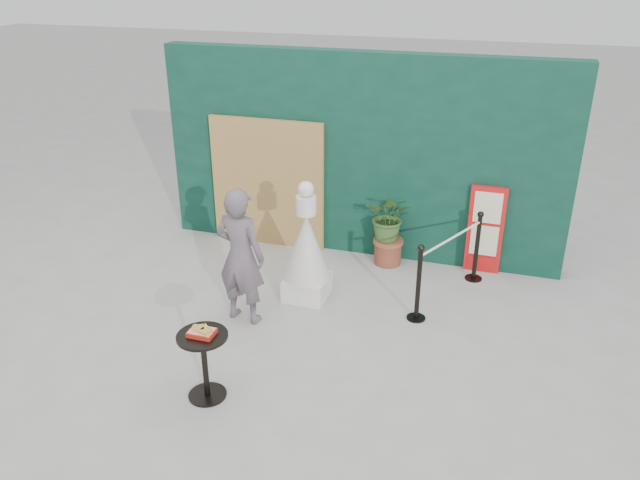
{
  "coord_description": "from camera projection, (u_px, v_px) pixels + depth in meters",
  "views": [
    {
      "loc": [
        2.1,
        -5.44,
        4.21
      ],
      "look_at": [
        0.0,
        1.2,
        1.0
      ],
      "focal_mm": 35.0,
      "sensor_mm": 36.0,
      "label": 1
    }
  ],
  "objects": [
    {
      "name": "ground",
      "position": [
        288.0,
        362.0,
        7.05
      ],
      "size": [
        60.0,
        60.0,
        0.0
      ],
      "primitive_type": "plane",
      "color": "#ADAAA5",
      "rests_on": "ground"
    },
    {
      "name": "back_wall",
      "position": [
        360.0,
        156.0,
        9.15
      ],
      "size": [
        6.0,
        0.3,
        3.0
      ],
      "primitive_type": "cube",
      "color": "#0A3024",
      "rests_on": "ground"
    },
    {
      "name": "bamboo_fence",
      "position": [
        267.0,
        183.0,
        9.56
      ],
      "size": [
        1.8,
        0.08,
        2.0
      ],
      "primitive_type": "cube",
      "color": "tan",
      "rests_on": "ground"
    },
    {
      "name": "woman",
      "position": [
        241.0,
        256.0,
        7.55
      ],
      "size": [
        0.68,
        0.49,
        1.75
      ],
      "primitive_type": "imported",
      "rotation": [
        0.0,
        0.0,
        3.02
      ],
      "color": "#61535A",
      "rests_on": "ground"
    },
    {
      "name": "menu_board",
      "position": [
        485.0,
        230.0,
        8.82
      ],
      "size": [
        0.5,
        0.07,
        1.3
      ],
      "color": "red",
      "rests_on": "ground"
    },
    {
      "name": "statue",
      "position": [
        307.0,
        252.0,
        8.13
      ],
      "size": [
        0.64,
        0.64,
        1.64
      ],
      "color": "white",
      "rests_on": "ground"
    },
    {
      "name": "cafe_table",
      "position": [
        204.0,
        356.0,
        6.32
      ],
      "size": [
        0.52,
        0.52,
        0.75
      ],
      "color": "black",
      "rests_on": "ground"
    },
    {
      "name": "food_basket",
      "position": [
        202.0,
        332.0,
        6.2
      ],
      "size": [
        0.26,
        0.19,
        0.11
      ],
      "color": "red",
      "rests_on": "cafe_table"
    },
    {
      "name": "planter",
      "position": [
        389.0,
        223.0,
        9.05
      ],
      "size": [
        0.66,
        0.57,
        1.11
      ],
      "color": "brown",
      "rests_on": "ground"
    },
    {
      "name": "stanchion_barrier",
      "position": [
        449.0,
        265.0,
        8.17
      ],
      "size": [
        0.84,
        1.54,
        1.03
      ],
      "color": "black",
      "rests_on": "ground"
    }
  ]
}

